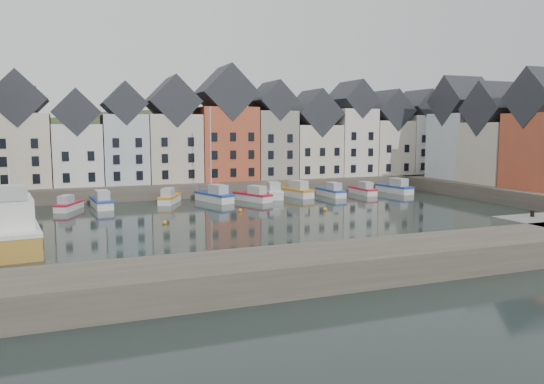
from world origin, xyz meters
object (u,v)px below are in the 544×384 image
mooring_bollard (532,213)px  boat_a (68,205)px  boat_d (215,196)px  large_vessel (14,229)px

mooring_bollard → boat_a: bearing=140.1°
boat_a → mooring_bollard: mooring_bollard is taller
boat_d → mooring_bollard: bearing=-76.9°
boat_d → large_vessel: size_ratio=0.97×
boat_a → large_vessel: 21.03m
boat_d → large_vessel: 31.59m
large_vessel → mooring_bollard: bearing=-22.9°
boat_d → large_vessel: bearing=-155.8°
boat_a → mooring_bollard: (39.80, -33.30, 1.68)m
large_vessel → mooring_bollard: 46.00m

